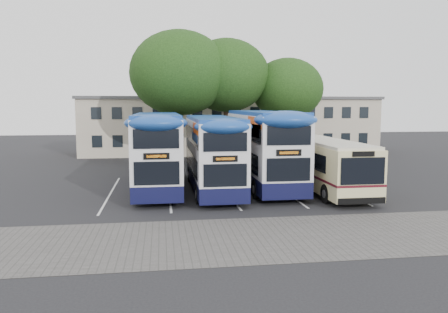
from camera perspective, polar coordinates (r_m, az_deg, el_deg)
name	(u,v)px	position (r m, az deg, el deg)	size (l,w,h in m)	color
ground	(310,206)	(23.49, 11.15, -6.38)	(120.00, 120.00, 0.00)	black
paving_strip	(304,236)	(18.28, 10.40, -10.13)	(40.00, 6.00, 0.01)	#595654
bay_lines	(225,190)	(27.36, 0.19, -4.38)	(14.12, 11.00, 0.01)	silver
depot_building	(230,124)	(49.20, 0.78, 4.24)	(32.40, 8.40, 6.20)	#B4A691
lamp_post	(301,107)	(43.73, 10.08, 6.36)	(0.25, 1.05, 9.06)	gray
tree_left	(180,73)	(38.69, -5.83, 10.79)	(8.63, 8.63, 11.73)	black
tree_mid	(226,76)	(39.96, 0.31, 10.52)	(7.73, 7.73, 11.23)	black
tree_right	(287,89)	(41.30, 8.25, 8.72)	(6.66, 6.66, 9.62)	black
bus_dd_left	(157,148)	(27.68, -8.69, 1.12)	(2.76, 11.38, 4.74)	#0E0F34
bus_dd_mid	(212,150)	(26.97, -1.53, 0.84)	(2.65, 10.94, 4.56)	#0E0F34
bus_dd_right	(263,145)	(28.50, 5.07, 1.49)	(2.84, 11.72, 4.89)	#0E0F34
bus_single	(323,162)	(27.81, 12.86, -0.65)	(2.69, 10.58, 3.15)	beige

